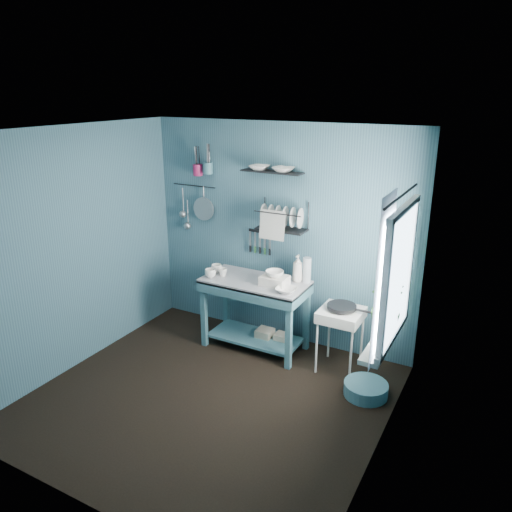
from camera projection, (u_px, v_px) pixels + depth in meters
The scene contains 36 objects.
floor at pixel (209, 398), 4.79m from camera, with size 3.20×3.20×0.00m, color black.
ceiling at pixel (200, 131), 3.99m from camera, with size 3.20×3.20×0.00m, color silver.
wall_back at pixel (279, 235), 5.64m from camera, with size 3.20×3.20×0.00m, color #325767.
wall_front at pixel (72, 352), 3.14m from camera, with size 3.20×3.20×0.00m, color #325767.
wall_left at pixel (75, 250), 5.11m from camera, with size 3.00×3.00×0.00m, color #325767.
wall_right at pixel (386, 314), 3.67m from camera, with size 3.00×3.00×0.00m, color #325767.
work_counter at pixel (255, 314), 5.62m from camera, with size 1.16×0.58×0.82m, color #366672.
mug_left at pixel (210, 273), 5.55m from camera, with size 0.12×0.12×0.10m, color white.
mug_mid at pixel (223, 272), 5.59m from camera, with size 0.10×0.10×0.09m, color white.
mug_right at pixel (217, 269), 5.70m from camera, with size 0.12×0.12×0.10m, color white.
wash_tub at pixel (275, 281), 5.34m from camera, with size 0.28×0.22×0.10m, color silver.
tub_bowl at pixel (275, 274), 5.31m from camera, with size 0.20×0.20×0.06m, color white.
soap_bottle at pixel (298, 268), 5.42m from camera, with size 0.12×0.12×0.30m, color silver.
water_bottle at pixel (307, 270), 5.39m from camera, with size 0.09×0.09×0.28m, color #B0BCC4.
counter_bowl at pixel (286, 290), 5.15m from camera, with size 0.22×0.22×0.05m, color white.
hotplate_stand at pixel (340, 340), 5.19m from camera, with size 0.43×0.43×0.68m, color silver.
frying_pan at pixel (342, 307), 5.07m from camera, with size 0.30×0.30×0.04m, color black.
knife_strip at pixel (260, 232), 5.72m from camera, with size 0.32×0.02×0.03m, color black.
dish_rack at pixel (282, 216), 5.41m from camera, with size 0.55×0.24×0.32m, color black.
upper_shelf at pixel (272, 172), 5.35m from camera, with size 0.70×0.18×0.01m, color black.
shelf_bowl_left at pixel (259, 167), 5.41m from camera, with size 0.21×0.21×0.05m, color white.
shelf_bowl_right at pixel (283, 170), 5.28m from camera, with size 0.22×0.22×0.05m, color white.
utensil_cup_magenta at pixel (198, 170), 5.83m from camera, with size 0.11×0.11×0.13m, color #981C4E.
utensil_cup_teal at pixel (208, 168), 5.75m from camera, with size 0.11×0.11×0.13m, color #3C707D.
colander at pixel (204, 209), 5.98m from camera, with size 0.28×0.28×0.03m, color #93979A.
ladle_outer at pixel (183, 200), 6.11m from camera, with size 0.01×0.01×0.30m, color #93979A.
ladle_inner at pixel (188, 212), 6.12m from camera, with size 0.01×0.01×0.30m, color #93979A.
hook_rail at pixel (194, 186), 5.98m from camera, with size 0.01×0.01×0.60m, color black.
window_glass at pixel (400, 276), 4.00m from camera, with size 1.10×1.10×0.00m, color white.
windowsill at pixel (384, 339), 4.23m from camera, with size 0.16×0.95×0.04m, color silver.
curtain at pixel (383, 281), 3.77m from camera, with size 1.35×1.35×0.00m, color white.
curtain_rod at pixel (402, 195), 3.82m from camera, with size 0.02×0.02×1.05m, color black.
potted_plant at pixel (386, 307), 4.26m from camera, with size 0.26×0.26×0.46m, color #295923.
storage_tin_large at pixel (265, 338), 5.71m from camera, with size 0.18×0.18×0.22m, color tan.
storage_tin_small at pixel (282, 342), 5.65m from camera, with size 0.15×0.15×0.20m, color tan.
floor_basin at pixel (366, 389), 4.82m from camera, with size 0.42×0.42×0.13m, color teal.
Camera 1 is at (2.35, -3.39, 2.84)m, focal length 35.00 mm.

